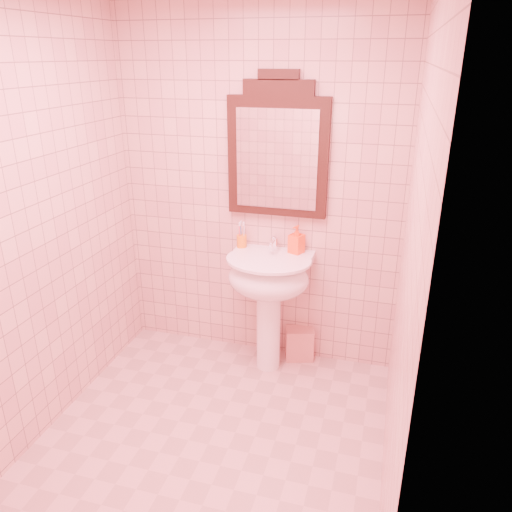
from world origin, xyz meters
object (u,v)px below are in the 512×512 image
(mirror, at_px, (277,151))
(soap_dispenser, at_px, (297,239))
(pedestal_sink, at_px, (269,285))
(toothbrush_cup, at_px, (242,241))
(towel, at_px, (299,344))

(mirror, height_order, soap_dispenser, mirror)
(pedestal_sink, height_order, toothbrush_cup, toothbrush_cup)
(toothbrush_cup, relative_size, towel, 0.66)
(mirror, distance_m, soap_dispenser, 0.61)
(mirror, bearing_deg, soap_dispenser, -17.93)
(towel, bearing_deg, pedestal_sink, -139.98)
(mirror, relative_size, toothbrush_cup, 5.75)
(toothbrush_cup, xyz_separation_m, soap_dispenser, (0.40, -0.00, 0.05))
(mirror, xyz_separation_m, towel, (0.20, -0.03, -1.42))
(pedestal_sink, relative_size, toothbrush_cup, 5.25)
(toothbrush_cup, height_order, towel, toothbrush_cup)
(pedestal_sink, height_order, towel, pedestal_sink)
(soap_dispenser, bearing_deg, towel, 46.41)
(mirror, relative_size, towel, 3.80)
(toothbrush_cup, bearing_deg, towel, 1.91)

